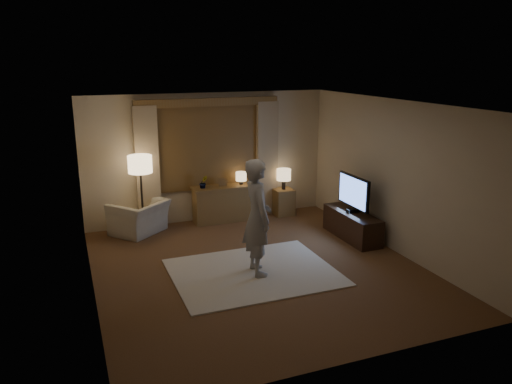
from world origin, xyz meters
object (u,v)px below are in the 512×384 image
person (257,217)px  armchair (139,217)px  tv_stand (352,225)px  sideboard (223,205)px  side_table (283,202)px

person → armchair: bearing=32.1°
armchair → tv_stand: bearing=114.7°
sideboard → tv_stand: sideboard is taller
armchair → tv_stand: 4.03m
side_table → tv_stand: 1.88m
person → side_table: bearing=-28.7°
sideboard → armchair: 1.71m
sideboard → tv_stand: (1.94, -1.83, -0.10)m
sideboard → tv_stand: size_ratio=0.86×
side_table → tv_stand: side_table is taller
tv_stand → person: size_ratio=0.78×
person → sideboard: bearing=-3.1°
tv_stand → person: person is taller
sideboard → armchair: bearing=-176.3°
side_table → armchair: bearing=-178.8°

